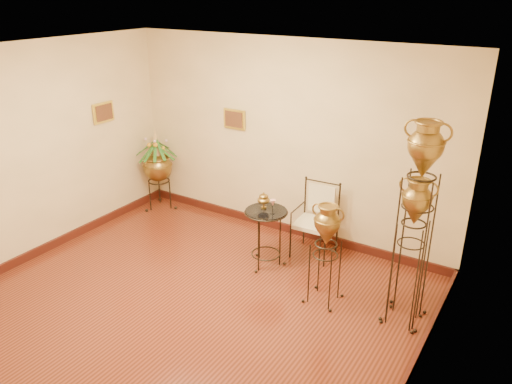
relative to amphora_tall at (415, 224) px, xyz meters
The scene contains 8 objects.
ground 2.78m from the amphora_tall, 148.06° to the right, with size 5.00×5.00×0.00m, color maroon.
room_shell 2.60m from the amphora_tall, 148.26° to the right, with size 5.02×5.02×2.81m.
amphora_tall is the anchor object (origin of this frame).
amphora_mid 0.31m from the amphora_tall, 90.00° to the right, with size 0.43×0.43×1.69m.
amphora_short 1.06m from the amphora_tall, 169.09° to the right, with size 0.44×0.44×1.24m.
planter_urn 4.39m from the amphora_tall, 169.34° to the left, with size 0.73×0.73×1.36m.
armchair 1.76m from the amphora_tall, 153.45° to the left, with size 0.59×0.56×1.00m.
side_table 2.02m from the amphora_tall, behind, with size 0.67×0.67×0.99m.
Camera 1 is at (3.20, -3.41, 3.42)m, focal length 35.00 mm.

